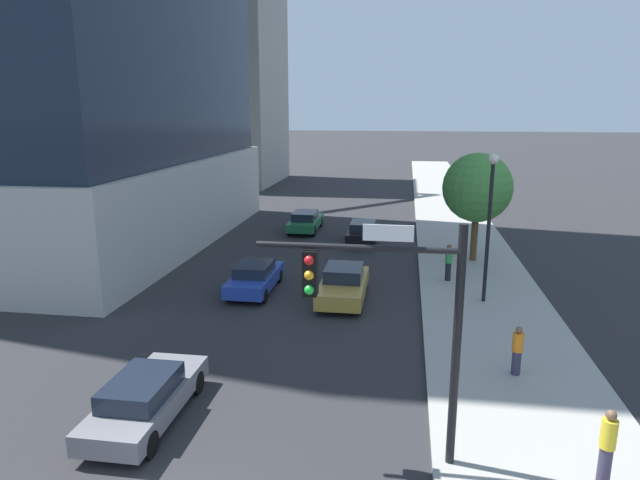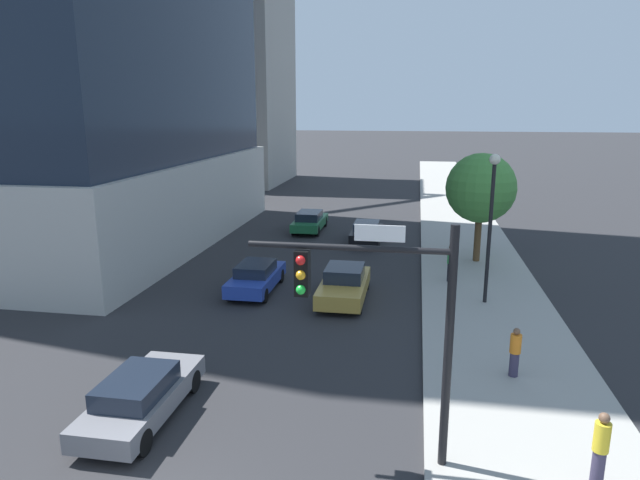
{
  "view_description": "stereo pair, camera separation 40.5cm",
  "coord_description": "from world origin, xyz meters",
  "px_view_note": "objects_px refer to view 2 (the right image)",
  "views": [
    {
      "loc": [
        4.81,
        -8.13,
        8.23
      ],
      "look_at": [
        1.5,
        13.28,
        3.06
      ],
      "focal_mm": 31.16,
      "sensor_mm": 36.0,
      "label": 1
    },
    {
      "loc": [
        5.21,
        -8.07,
        8.23
      ],
      "look_at": [
        1.5,
        13.28,
        3.06
      ],
      "focal_mm": 31.16,
      "sensor_mm": 36.0,
      "label": 2
    }
  ],
  "objects_px": {
    "construction_building": "(224,49)",
    "pedestrian_orange_shirt": "(515,352)",
    "car_blue": "(256,277)",
    "pedestrian_yellow_shirt": "(600,449)",
    "street_tree": "(481,188)",
    "street_lamp": "(491,208)",
    "car_green": "(310,221)",
    "traffic_light_pole": "(382,303)",
    "car_gray": "(141,396)",
    "car_gold": "(344,284)",
    "car_black": "(367,232)",
    "pedestrian_green_shirt": "(451,263)"
  },
  "relations": [
    {
      "from": "street_lamp",
      "to": "street_tree",
      "type": "xyz_separation_m",
      "value": [
        0.29,
        6.73,
        -0.11
      ]
    },
    {
      "from": "traffic_light_pole",
      "to": "car_blue",
      "type": "distance_m",
      "value": 13.83
    },
    {
      "from": "traffic_light_pole",
      "to": "pedestrian_green_shirt",
      "type": "distance_m",
      "value": 14.88
    },
    {
      "from": "traffic_light_pole",
      "to": "pedestrian_orange_shirt",
      "type": "xyz_separation_m",
      "value": [
        3.85,
        4.83,
        -3.06
      ]
    },
    {
      "from": "car_gray",
      "to": "pedestrian_orange_shirt",
      "type": "relative_size",
      "value": 2.93
    },
    {
      "from": "traffic_light_pole",
      "to": "car_gray",
      "type": "bearing_deg",
      "value": 172.78
    },
    {
      "from": "car_green",
      "to": "traffic_light_pole",
      "type": "bearing_deg",
      "value": -75.49
    },
    {
      "from": "car_green",
      "to": "pedestrian_yellow_shirt",
      "type": "relative_size",
      "value": 2.62
    },
    {
      "from": "traffic_light_pole",
      "to": "car_gold",
      "type": "bearing_deg",
      "value": 101.39
    },
    {
      "from": "car_black",
      "to": "construction_building",
      "type": "bearing_deg",
      "value": 124.15
    },
    {
      "from": "car_blue",
      "to": "pedestrian_orange_shirt",
      "type": "height_order",
      "value": "pedestrian_orange_shirt"
    },
    {
      "from": "car_blue",
      "to": "car_green",
      "type": "distance_m",
      "value": 13.01
    },
    {
      "from": "car_gold",
      "to": "pedestrian_green_shirt",
      "type": "relative_size",
      "value": 2.6
    },
    {
      "from": "car_green",
      "to": "pedestrian_orange_shirt",
      "type": "xyz_separation_m",
      "value": [
        10.27,
        -19.98,
        0.25
      ]
    },
    {
      "from": "street_lamp",
      "to": "pedestrian_orange_shirt",
      "type": "height_order",
      "value": "street_lamp"
    },
    {
      "from": "street_lamp",
      "to": "pedestrian_orange_shirt",
      "type": "bearing_deg",
      "value": -89.11
    },
    {
      "from": "traffic_light_pole",
      "to": "pedestrian_orange_shirt",
      "type": "height_order",
      "value": "traffic_light_pole"
    },
    {
      "from": "car_green",
      "to": "car_gray",
      "type": "height_order",
      "value": "car_green"
    },
    {
      "from": "street_lamp",
      "to": "pedestrian_green_shirt",
      "type": "relative_size",
      "value": 3.51
    },
    {
      "from": "construction_building",
      "to": "street_tree",
      "type": "bearing_deg",
      "value": -51.39
    },
    {
      "from": "street_tree",
      "to": "car_gray",
      "type": "bearing_deg",
      "value": -120.77
    },
    {
      "from": "car_gold",
      "to": "car_blue",
      "type": "relative_size",
      "value": 1.07
    },
    {
      "from": "car_gray",
      "to": "pedestrian_yellow_shirt",
      "type": "relative_size",
      "value": 2.61
    },
    {
      "from": "traffic_light_pole",
      "to": "car_black",
      "type": "distance_m",
      "value": 22.53
    },
    {
      "from": "traffic_light_pole",
      "to": "pedestrian_orange_shirt",
      "type": "bearing_deg",
      "value": 51.45
    },
    {
      "from": "street_lamp",
      "to": "street_tree",
      "type": "bearing_deg",
      "value": 87.57
    },
    {
      "from": "car_gold",
      "to": "car_gray",
      "type": "distance_m",
      "value": 11.29
    },
    {
      "from": "traffic_light_pole",
      "to": "car_black",
      "type": "bearing_deg",
      "value": 95.87
    },
    {
      "from": "traffic_light_pole",
      "to": "car_gray",
      "type": "relative_size",
      "value": 1.24
    },
    {
      "from": "car_black",
      "to": "car_gold",
      "type": "xyz_separation_m",
      "value": [
        0.0,
        -10.85,
        0.04
      ]
    },
    {
      "from": "car_blue",
      "to": "pedestrian_yellow_shirt",
      "type": "xyz_separation_m",
      "value": [
        11.22,
        -12.02,
        0.38
      ]
    },
    {
      "from": "street_tree",
      "to": "car_black",
      "type": "height_order",
      "value": "street_tree"
    },
    {
      "from": "construction_building",
      "to": "car_green",
      "type": "height_order",
      "value": "construction_building"
    },
    {
      "from": "traffic_light_pole",
      "to": "car_gray",
      "type": "xyz_separation_m",
      "value": [
        -6.42,
        0.81,
        -3.32
      ]
    },
    {
      "from": "pedestrian_orange_shirt",
      "to": "street_tree",
      "type": "bearing_deg",
      "value": 89.24
    },
    {
      "from": "car_black",
      "to": "car_blue",
      "type": "bearing_deg",
      "value": -111.75
    },
    {
      "from": "car_green",
      "to": "car_gray",
      "type": "xyz_separation_m",
      "value": [
        -0.0,
        -23.99,
        -0.01
      ]
    },
    {
      "from": "street_lamp",
      "to": "car_gold",
      "type": "height_order",
      "value": "street_lamp"
    },
    {
      "from": "car_blue",
      "to": "car_green",
      "type": "height_order",
      "value": "car_green"
    },
    {
      "from": "street_tree",
      "to": "car_gold",
      "type": "height_order",
      "value": "street_tree"
    },
    {
      "from": "construction_building",
      "to": "car_gold",
      "type": "height_order",
      "value": "construction_building"
    },
    {
      "from": "street_tree",
      "to": "car_green",
      "type": "xyz_separation_m",
      "value": [
        -10.44,
        6.45,
        -3.4
      ]
    },
    {
      "from": "car_black",
      "to": "pedestrian_yellow_shirt",
      "type": "xyz_separation_m",
      "value": [
        7.08,
        -22.39,
        0.39
      ]
    },
    {
      "from": "street_tree",
      "to": "pedestrian_orange_shirt",
      "type": "xyz_separation_m",
      "value": [
        -0.18,
        -13.52,
        -3.16
      ]
    },
    {
      "from": "street_lamp",
      "to": "pedestrian_orange_shirt",
      "type": "distance_m",
      "value": 7.54
    },
    {
      "from": "car_green",
      "to": "pedestrian_green_shirt",
      "type": "distance_m",
      "value": 13.67
    },
    {
      "from": "street_lamp",
      "to": "car_green",
      "type": "height_order",
      "value": "street_lamp"
    },
    {
      "from": "street_tree",
      "to": "pedestrian_green_shirt",
      "type": "distance_m",
      "value": 5.25
    },
    {
      "from": "construction_building",
      "to": "pedestrian_orange_shirt",
      "type": "bearing_deg",
      "value": -61.12
    },
    {
      "from": "car_gold",
      "to": "pedestrian_orange_shirt",
      "type": "distance_m",
      "value": 8.93
    }
  ]
}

